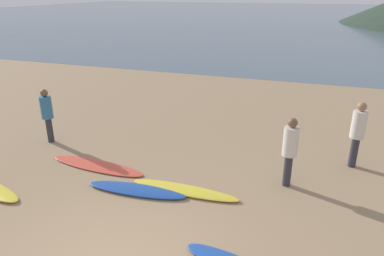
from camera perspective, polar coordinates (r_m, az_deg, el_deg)
name	(u,v)px	position (r m, az deg, el deg)	size (l,w,h in m)	color
ground_plane	(243,104)	(14.45, 8.11, 3.80)	(120.00, 120.00, 0.20)	#997C5B
ocean_water	(307,15)	(67.66, 17.92, 16.82)	(140.00, 100.00, 0.01)	#475B6B
surfboard_1	(97,166)	(9.40, -14.89, -5.80)	(2.67, 0.58, 0.06)	#D84C38
surfboard_2	(136,190)	(8.13, -8.84, -9.70)	(2.30, 0.50, 0.10)	#1E479E
surfboard_3	(184,190)	(8.04, -1.22, -9.85)	(2.51, 0.45, 0.09)	yellow
person_0	(290,147)	(8.16, 15.36, -2.90)	(0.33, 0.33, 1.63)	#2D2D38
person_1	(358,130)	(9.61, 24.92, -0.22)	(0.34, 0.34, 1.70)	#2D2D38
person_2	(47,111)	(11.01, -22.12, 2.46)	(0.32, 0.32, 1.59)	#2D2D38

